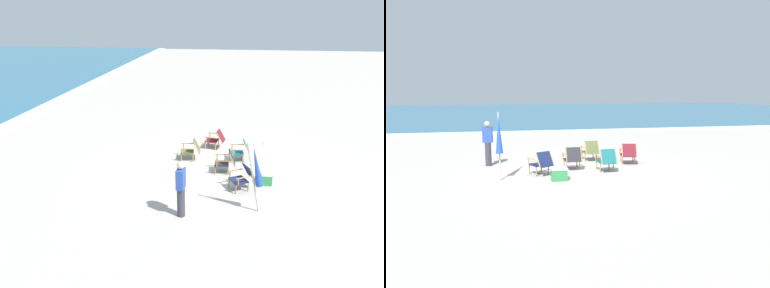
{
  "view_description": "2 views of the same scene",
  "coord_description": "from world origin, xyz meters",
  "views": [
    {
      "loc": [
        -11.12,
        0.01,
        5.31
      ],
      "look_at": [
        0.16,
        1.43,
        0.85
      ],
      "focal_mm": 32.0,
      "sensor_mm": 36.0,
      "label": 1
    },
    {
      "loc": [
        -2.19,
        -11.26,
        2.76
      ],
      "look_at": [
        0.18,
        1.22,
        0.72
      ],
      "focal_mm": 32.0,
      "sensor_mm": 36.0,
      "label": 2
    }
  ],
  "objects": [
    {
      "name": "beach_chair_far_center",
      "position": [
        -1.33,
        -0.39,
        0.42
      ],
      "size": [
        0.86,
        0.94,
        0.78
      ],
      "color": "#19234C",
      "rests_on": "ground"
    },
    {
      "name": "umbrella_furled_blue",
      "position": [
        -2.63,
        -0.67,
        1.37
      ],
      "size": [
        0.24,
        0.53,
        2.09
      ],
      "color": "#B7B2A8",
      "rests_on": "ground"
    },
    {
      "name": "beach_chair_mid_center",
      "position": [
        0.86,
        -0.34,
        0.43
      ],
      "size": [
        0.63,
        0.78,
        0.79
      ],
      "color": "#196066",
      "rests_on": "ground"
    },
    {
      "name": "beach_chair_front_right",
      "position": [
        1.99,
        0.68,
        0.42
      ],
      "size": [
        0.71,
        0.86,
        0.78
      ],
      "color": "maroon",
      "rests_on": "ground"
    },
    {
      "name": "ground_plane",
      "position": [
        0.0,
        0.0,
        0.0
      ],
      "size": [
        80.0,
        80.0,
        0.0
      ],
      "primitive_type": "plane",
      "color": "#B2AAA0"
    },
    {
      "name": "person_near_chairs",
      "position": [
        -3.11,
        1.32,
        0.84
      ],
      "size": [
        0.36,
        0.23,
        1.63
      ],
      "color": "#383842",
      "rests_on": "ground"
    },
    {
      "name": "beach_chair_front_left",
      "position": [
        -0.2,
        0.18,
        0.43
      ],
      "size": [
        0.62,
        0.74,
        0.8
      ],
      "color": "#28282D",
      "rests_on": "ground"
    },
    {
      "name": "cooler_box",
      "position": [
        -0.86,
        -1.16,
        0.2
      ],
      "size": [
        0.49,
        0.35,
        0.4
      ],
      "color": "#338C4C",
      "rests_on": "ground"
    },
    {
      "name": "beach_chair_back_left",
      "position": [
        0.73,
        1.52,
        0.42
      ],
      "size": [
        0.64,
        0.79,
        0.79
      ],
      "color": "#515B33",
      "rests_on": "ground"
    }
  ]
}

